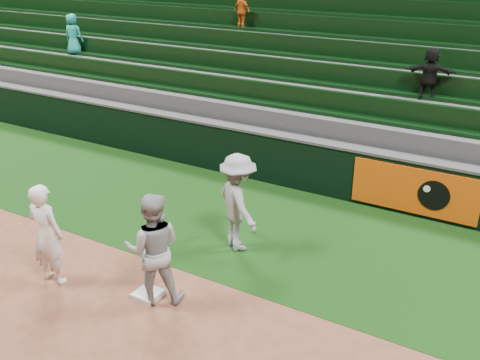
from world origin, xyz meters
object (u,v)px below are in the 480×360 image
(baserunner, at_px, (153,249))
(base_coach, at_px, (238,203))
(first_base, at_px, (148,294))
(first_baseman, at_px, (47,234))

(baserunner, relative_size, base_coach, 1.00)
(first_base, distance_m, first_baseman, 1.95)
(first_base, bearing_deg, first_baseman, -165.70)
(first_baseman, xyz_separation_m, base_coach, (2.19, 2.52, 0.05))
(first_baseman, bearing_deg, base_coach, -134.54)
(first_base, xyz_separation_m, base_coach, (0.49, 2.09, 0.90))
(first_baseman, distance_m, base_coach, 3.34)
(first_base, height_order, first_baseman, first_baseman)
(first_base, bearing_deg, baserunner, 14.18)
(baserunner, bearing_deg, base_coach, -132.13)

